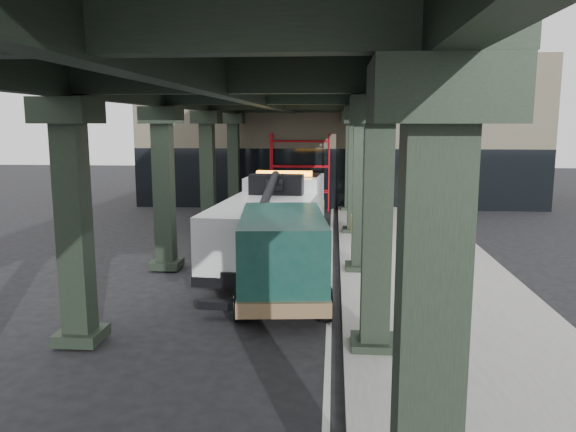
% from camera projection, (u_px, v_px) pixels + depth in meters
% --- Properties ---
extents(ground, '(90.00, 90.00, 0.00)m').
position_uv_depth(ground, '(267.00, 291.00, 15.27)').
color(ground, black).
rests_on(ground, ground).
extents(sidewalk, '(5.00, 40.00, 0.15)m').
position_uv_depth(sidewalk, '(424.00, 273.00, 16.86)').
color(sidewalk, gray).
rests_on(sidewalk, ground).
extents(lane_stripe, '(0.12, 38.00, 0.01)m').
position_uv_depth(lane_stripe, '(330.00, 273.00, 17.10)').
color(lane_stripe, silver).
rests_on(lane_stripe, ground).
extents(viaduct, '(7.40, 32.00, 6.40)m').
position_uv_depth(viaduct, '(261.00, 90.00, 16.38)').
color(viaduct, black).
rests_on(viaduct, ground).
extents(building, '(22.00, 10.00, 8.00)m').
position_uv_depth(building, '(338.00, 132.00, 34.13)').
color(building, '#C6B793').
rests_on(building, ground).
extents(scaffolding, '(3.08, 0.88, 4.00)m').
position_uv_depth(scaffolding, '(300.00, 170.00, 29.33)').
color(scaffolding, red).
rests_on(scaffolding, ground).
extents(tow_truck, '(3.20, 9.31, 3.00)m').
position_uv_depth(tow_truck, '(275.00, 219.00, 18.06)').
color(tow_truck, black).
rests_on(tow_truck, ground).
extents(towed_van, '(2.72, 5.75, 2.26)m').
position_uv_depth(towed_van, '(282.00, 252.00, 14.48)').
color(towed_van, '#103931').
rests_on(towed_van, ground).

